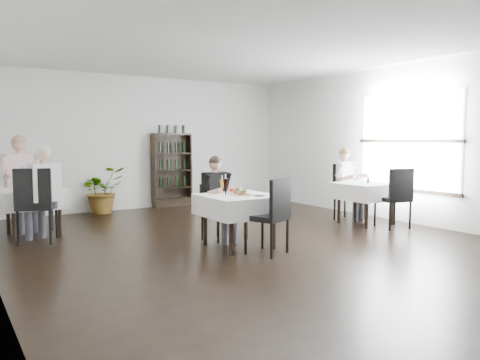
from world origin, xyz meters
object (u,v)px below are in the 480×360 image
object	(u,v)px
main_table	(239,205)
potted_tree	(102,190)
wine_shelf	(172,171)
diner_main	(218,192)

from	to	relation	value
main_table	potted_tree	distance (m)	4.27
wine_shelf	diner_main	size ratio (longest dim) A/B	1.32
diner_main	wine_shelf	bearing A→B (deg)	75.99
potted_tree	diner_main	world-z (taller)	diner_main
wine_shelf	potted_tree	distance (m)	1.71
main_table	potted_tree	xyz separation A→B (m)	(-0.77, 4.20, -0.12)
wine_shelf	main_table	distance (m)	4.41
main_table	potted_tree	world-z (taller)	potted_tree
wine_shelf	diner_main	distance (m)	3.89
wine_shelf	potted_tree	bearing A→B (deg)	-175.94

